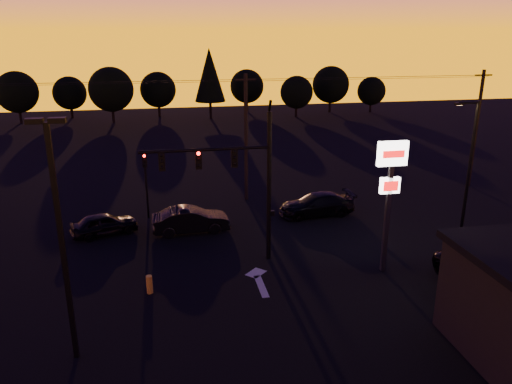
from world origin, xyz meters
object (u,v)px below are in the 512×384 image
car_left (104,224)px  traffic_signal_mast (239,173)px  car_mid (191,220)px  suv_parked (485,274)px  secondary_signal (146,176)px  parking_lot_light (60,228)px  streetlight (469,162)px  car_right (317,204)px  bollard (149,284)px  pylon_sign (390,179)px

car_left → traffic_signal_mast: bearing=-143.2°
car_mid → suv_parked: car_mid is taller
traffic_signal_mast → suv_parked: traffic_signal_mast is taller
car_left → secondary_signal: bearing=-65.7°
parking_lot_light → traffic_signal_mast: bearing=43.4°
streetlight → car_mid: size_ratio=1.71×
car_right → traffic_signal_mast: bearing=-49.9°
streetlight → car_right: bearing=150.6°
streetlight → car_right: streetlight is taller
bollard → car_left: 8.20m
streetlight → bollard: (-18.71, -4.12, -3.98)m
secondary_signal → streetlight: 19.89m
secondary_signal → car_left: size_ratio=1.10×
secondary_signal → streetlight: size_ratio=0.54×
pylon_sign → bollard: pylon_sign is taller
car_mid → car_right: size_ratio=0.92×
pylon_sign → parking_lot_light: bearing=-162.8°
streetlight → car_mid: streetlight is taller
traffic_signal_mast → secondary_signal: 9.19m
secondary_signal → streetlight: streetlight is taller
bollard → suv_parked: size_ratio=0.17×
pylon_sign → streetlight: size_ratio=0.85×
suv_parked → car_mid: bearing=133.1°
bollard → car_left: (-2.74, 7.72, 0.23)m
secondary_signal → suv_parked: size_ratio=0.84×
car_right → suv_parked: 12.09m
parking_lot_light → bollard: size_ratio=10.34×
pylon_sign → car_left: size_ratio=1.72×
parking_lot_light → streetlight: size_ratio=1.14×
traffic_signal_mast → pylon_sign: size_ratio=1.26×
bollard → streetlight: bearing=12.4°
parking_lot_light → car_left: 12.94m
car_mid → suv_parked: 16.52m
secondary_signal → car_mid: size_ratio=0.93×
traffic_signal_mast → secondary_signal: bearing=123.2°
parking_lot_light → suv_parked: 19.17m
car_left → car_right: 13.63m
bollard → suv_parked: (15.83, -2.49, 0.28)m
pylon_sign → car_right: bearing=96.4°
car_mid → car_right: bearing=-83.9°
secondary_signal → car_left: 4.12m
traffic_signal_mast → streetlight: traffic_signal_mast is taller
bollard → suv_parked: 16.03m
parking_lot_light → car_right: parking_lot_light is taller
car_mid → car_right: 8.56m
traffic_signal_mast → car_mid: traffic_signal_mast is taller
pylon_sign → bollard: bearing=-179.4°
traffic_signal_mast → car_left: 9.99m
secondary_signal → car_mid: bearing=-48.4°
bollard → pylon_sign: bearing=0.6°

